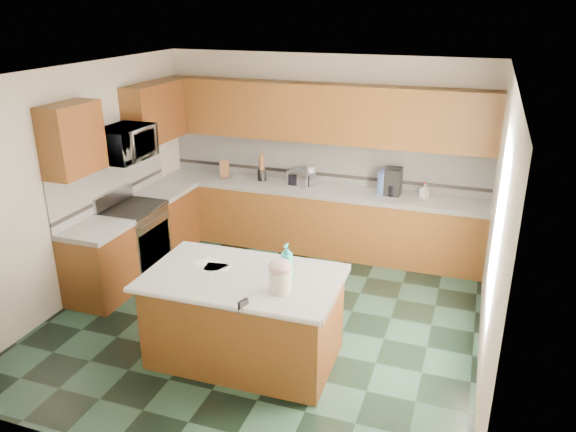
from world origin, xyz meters
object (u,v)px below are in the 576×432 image
at_px(island_base, 245,320).
at_px(coffee_maker, 393,181).
at_px(island_top, 243,278).
at_px(treat_jar, 280,281).
at_px(knife_block, 224,169).
at_px(toaster_oven, 301,178).
at_px(soap_bottle_island, 287,260).

xyz_separation_m(island_base, coffee_maker, (0.94, 2.85, 0.67)).
height_order(island_base, island_top, island_top).
bearing_deg(coffee_maker, treat_jar, -98.33).
height_order(treat_jar, knife_block, knife_block).
distance_m(toaster_oven, coffee_maker, 1.29).
bearing_deg(island_top, coffee_maker, 70.69).
xyz_separation_m(island_base, knife_block, (-1.52, 2.82, 0.61)).
bearing_deg(knife_block, toaster_oven, -23.16).
distance_m(island_base, toaster_oven, 2.90).
bearing_deg(toaster_oven, knife_block, -159.53).
distance_m(island_top, treat_jar, 0.49).
bearing_deg(island_base, coffee_maker, 70.69).
distance_m(island_base, coffee_maker, 3.08).
height_order(treat_jar, toaster_oven, treat_jar).
height_order(soap_bottle_island, knife_block, soap_bottle_island).
xyz_separation_m(island_top, coffee_maker, (0.94, 2.85, 0.21)).
bearing_deg(knife_block, island_base, -84.83).
bearing_deg(treat_jar, island_top, 136.69).
distance_m(island_base, soap_bottle_island, 0.77).
bearing_deg(soap_bottle_island, island_base, -160.05).
bearing_deg(coffee_maker, island_top, -107.20).
bearing_deg(knife_block, soap_bottle_island, -77.79).
relative_size(treat_jar, toaster_oven, 0.61).
bearing_deg(treat_jar, coffee_maker, 59.48).
bearing_deg(treat_jar, soap_bottle_island, 76.97).
bearing_deg(soap_bottle_island, treat_jar, -78.69).
bearing_deg(soap_bottle_island, coffee_maker, 81.95).
relative_size(treat_jar, coffee_maker, 0.58).
xyz_separation_m(island_top, knife_block, (-1.52, 2.82, 0.15)).
bearing_deg(toaster_oven, island_top, -62.67).
distance_m(island_base, knife_block, 3.26).
bearing_deg(toaster_oven, treat_jar, -54.98).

